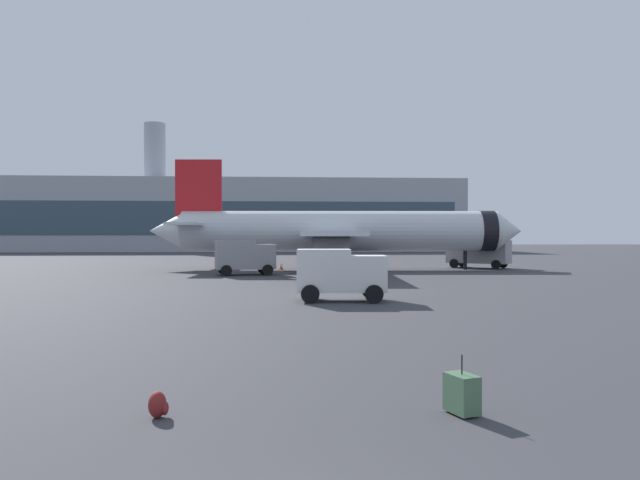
{
  "coord_description": "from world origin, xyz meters",
  "views": [
    {
      "loc": [
        -0.23,
        -5.59,
        3.29
      ],
      "look_at": [
        2.18,
        30.78,
        3.0
      ],
      "focal_mm": 33.6,
      "sensor_mm": 36.0,
      "label": 1
    }
  ],
  "objects": [
    {
      "name": "terminal_building",
      "position": [
        -16.65,
        121.81,
        7.47
      ],
      "size": [
        107.83,
        19.49,
        26.74
      ],
      "color": "#9EA3AD",
      "rests_on": "ground"
    },
    {
      "name": "safety_cone_outer",
      "position": [
        3.31,
        37.04,
        0.33
      ],
      "size": [
        0.44,
        0.44,
        0.68
      ],
      "color": "#F2590C",
      "rests_on": "ground"
    },
    {
      "name": "safety_cone_far",
      "position": [
        4.61,
        53.86,
        0.32
      ],
      "size": [
        0.44,
        0.44,
        0.65
      ],
      "color": "#F2590C",
      "rests_on": "ground"
    },
    {
      "name": "rolling_suitcase",
      "position": [
        3.09,
        5.15,
        0.39
      ],
      "size": [
        0.59,
        0.74,
        1.1
      ],
      "color": "#476B4C",
      "rests_on": "ground"
    },
    {
      "name": "safety_cone_mid",
      "position": [
        -0.14,
        51.52,
        0.29
      ],
      "size": [
        0.44,
        0.44,
        0.6
      ],
      "color": "#F2590C",
      "rests_on": "ground"
    },
    {
      "name": "service_truck",
      "position": [
        -3.2,
        44.12,
        1.61
      ],
      "size": [
        5.14,
        3.31,
        2.9
      ],
      "color": "gray",
      "rests_on": "ground"
    },
    {
      "name": "safety_cone_near",
      "position": [
        4.82,
        32.56,
        0.39
      ],
      "size": [
        0.44,
        0.44,
        0.79
      ],
      "color": "#F2590C",
      "rests_on": "ground"
    },
    {
      "name": "fuel_truck",
      "position": [
        19.54,
        53.17,
        1.77
      ],
      "size": [
        6.26,
        5.48,
        3.2
      ],
      "color": "gray",
      "rests_on": "ground"
    },
    {
      "name": "cargo_van",
      "position": [
        2.74,
        24.1,
        1.45
      ],
      "size": [
        4.52,
        2.58,
        2.6
      ],
      "color": "white",
      "rests_on": "ground"
    },
    {
      "name": "airplane_at_gate",
      "position": [
        5.23,
        51.31,
        3.66
      ],
      "size": [
        35.74,
        32.23,
        10.5
      ],
      "color": "silver",
      "rests_on": "ground"
    },
    {
      "name": "traveller_backpack",
      "position": [
        -2.43,
        5.33,
        0.23
      ],
      "size": [
        0.36,
        0.4,
        0.48
      ],
      "color": "maroon",
      "rests_on": "ground"
    }
  ]
}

